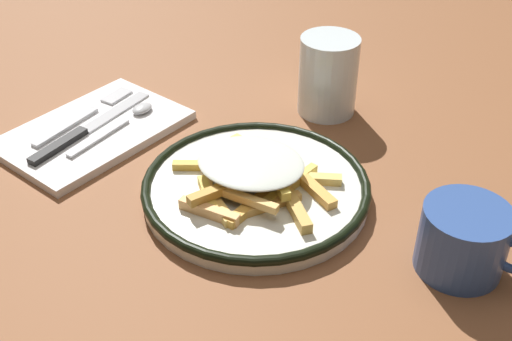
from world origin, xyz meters
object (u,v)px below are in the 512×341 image
object	(u,v)px
plate	(256,188)
spoon	(126,119)
coffee_mug	(464,240)
water_glass	(328,75)
knife	(82,132)
napkin	(93,131)
fork	(84,116)
fries_heap	(253,173)

from	to	relation	value
plate	spoon	bearing A→B (deg)	174.58
plate	coffee_mug	size ratio (longest dim) A/B	2.36
plate	water_glass	distance (m)	0.23
plate	knife	bearing A→B (deg)	-172.80
napkin	spoon	xyz separation A→B (m)	(0.03, 0.03, 0.01)
coffee_mug	napkin	bearing A→B (deg)	-176.05
fork	knife	size ratio (longest dim) A/B	0.84
spoon	coffee_mug	size ratio (longest dim) A/B	1.35
coffee_mug	water_glass	bearing A→B (deg)	143.31
napkin	fries_heap	bearing A→B (deg)	2.11
spoon	coffee_mug	distance (m)	0.46
knife	spoon	distance (m)	0.06
spoon	fries_heap	bearing A→B (deg)	-6.43
fries_heap	knife	distance (m)	0.26
spoon	water_glass	bearing A→B (deg)	45.06
plate	fork	bearing A→B (deg)	-179.78
fries_heap	napkin	xyz separation A→B (m)	(-0.25, -0.01, -0.03)
fork	spoon	bearing A→B (deg)	22.10
plate	fries_heap	world-z (taller)	fries_heap
knife	spoon	xyz separation A→B (m)	(0.03, 0.05, 0.00)
fork	spoon	world-z (taller)	spoon
fork	water_glass	xyz separation A→B (m)	(0.25, 0.22, 0.04)
plate	water_glass	size ratio (longest dim) A/B	2.42
napkin	plate	bearing A→B (deg)	2.98
knife	coffee_mug	xyz separation A→B (m)	(0.49, 0.05, 0.02)
knife	coffee_mug	world-z (taller)	coffee_mug
fork	water_glass	bearing A→B (deg)	41.05
plate	knife	distance (m)	0.26
plate	napkin	world-z (taller)	plate
napkin	coffee_mug	world-z (taller)	coffee_mug
spoon	napkin	bearing A→B (deg)	-128.11
knife	coffee_mug	bearing A→B (deg)	6.14
plate	knife	xyz separation A→B (m)	(-0.25, -0.03, 0.00)
knife	fork	bearing A→B (deg)	133.22
fries_heap	coffee_mug	distance (m)	0.24
knife	fries_heap	bearing A→B (deg)	6.36
napkin	water_glass	world-z (taller)	water_glass
fries_heap	napkin	bearing A→B (deg)	-177.89
plate	coffee_mug	world-z (taller)	coffee_mug
fries_heap	coffee_mug	size ratio (longest dim) A/B	1.79
fork	knife	xyz separation A→B (m)	(0.03, -0.03, 0.00)
spoon	plate	bearing A→B (deg)	-5.42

